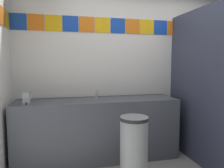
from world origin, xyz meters
name	(u,v)px	position (x,y,z in m)	size (l,w,h in m)	color
wall_back	(138,64)	(0.00, 1.47, 1.37)	(3.86, 0.09, 2.74)	white
vanity_counter	(98,129)	(-0.73, 1.14, 0.44)	(2.29, 0.58, 0.88)	#4C515B
faucet_center	(97,95)	(-0.73, 1.23, 0.93)	(0.04, 0.10, 0.14)	silver
soap_dispenser	(26,99)	(-1.66, 0.97, 0.96)	(0.09, 0.09, 0.16)	gray
stall_divider	(222,89)	(0.76, 0.45, 1.07)	(0.92, 1.45, 2.13)	#33384C
toilet	(219,131)	(1.23, 1.02, 0.30)	(0.39, 0.49, 0.74)	white
trash_bin	(134,150)	(-0.44, 0.41, 0.40)	(0.32, 0.32, 0.79)	#999EA3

